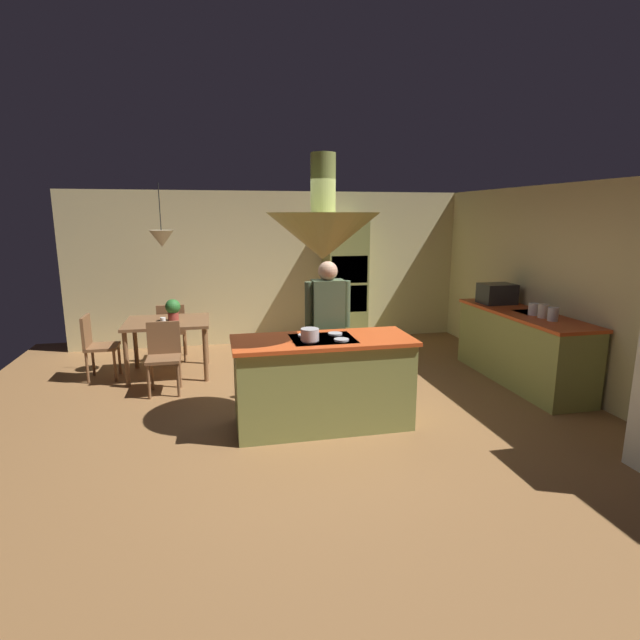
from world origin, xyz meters
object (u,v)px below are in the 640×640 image
(cup_on_table, at_px, (163,321))
(microwave_on_counter, at_px, (497,294))
(dining_table, at_px, (168,328))
(chair_by_back_wall, at_px, (172,328))
(chair_at_corner, at_px, (95,343))
(chair_facing_island, at_px, (164,352))
(canister_tea, at_px, (534,309))
(cooking_pot_on_cooktop, at_px, (310,335))
(canister_flour, at_px, (553,314))
(person_at_island, at_px, (328,323))
(oven_tower, at_px, (345,282))
(potted_plant_on_table, at_px, (173,309))
(canister_sugar, at_px, (543,311))
(kitchen_island, at_px, (323,382))

(cup_on_table, distance_m, microwave_on_counter, 4.60)
(dining_table, height_order, cup_on_table, cup_on_table)
(chair_by_back_wall, xyz_separation_m, chair_at_corner, (-0.93, -0.68, 0.00))
(chair_facing_island, bearing_deg, chair_by_back_wall, 90.00)
(canister_tea, relative_size, cooking_pot_on_cooktop, 0.82)
(canister_flour, bearing_deg, person_at_island, 171.42)
(oven_tower, xyz_separation_m, microwave_on_counter, (1.74, -1.79, 0.03))
(chair_at_corner, height_order, microwave_on_counter, microwave_on_counter)
(oven_tower, distance_m, cooking_pot_on_cooktop, 3.60)
(dining_table, relative_size, canister_tea, 7.47)
(oven_tower, height_order, potted_plant_on_table, oven_tower)
(canister_flour, relative_size, microwave_on_counter, 0.35)
(person_at_island, bearing_deg, dining_table, 142.72)
(chair_by_back_wall, relative_size, canister_tea, 5.88)
(canister_flour, distance_m, cooking_pot_on_cooktop, 3.02)
(canister_flour, bearing_deg, potted_plant_on_table, 158.09)
(chair_at_corner, relative_size, cooking_pot_on_cooktop, 4.83)
(canister_flour, bearing_deg, microwave_on_counter, 90.00)
(potted_plant_on_table, xyz_separation_m, canister_flour, (4.45, -1.79, 0.09))
(chair_at_corner, distance_m, cup_on_table, 0.98)
(oven_tower, xyz_separation_m, potted_plant_on_table, (-2.71, -1.20, -0.12))
(oven_tower, distance_m, dining_table, 3.05)
(cup_on_table, height_order, microwave_on_counter, microwave_on_counter)
(cup_on_table, bearing_deg, canister_sugar, -17.43)
(chair_by_back_wall, height_order, canister_flour, canister_flour)
(person_at_island, bearing_deg, kitchen_island, -107.15)
(person_at_island, xyz_separation_m, canister_flour, (2.64, -0.40, 0.07))
(chair_by_back_wall, bearing_deg, chair_facing_island, 90.00)
(dining_table, relative_size, chair_by_back_wall, 1.27)
(canister_sugar, distance_m, canister_tea, 0.18)
(chair_by_back_wall, bearing_deg, chair_at_corner, 36.25)
(chair_at_corner, distance_m, canister_tea, 5.69)
(dining_table, bearing_deg, canister_flour, -22.12)
(oven_tower, distance_m, microwave_on_counter, 2.50)
(dining_table, bearing_deg, chair_at_corner, -180.00)
(kitchen_island, distance_m, oven_tower, 3.47)
(dining_table, relative_size, chair_at_corner, 1.27)
(potted_plant_on_table, distance_m, cup_on_table, 0.25)
(dining_table, relative_size, potted_plant_on_table, 3.68)
(chair_at_corner, xyz_separation_m, cooking_pot_on_cooktop, (2.47, -2.23, 0.51))
(cup_on_table, relative_size, canister_tea, 0.61)
(canister_tea, bearing_deg, cup_on_table, 164.65)
(cup_on_table, height_order, canister_flour, canister_flour)
(chair_at_corner, bearing_deg, potted_plant_on_table, -93.09)
(dining_table, bearing_deg, canister_tea, -18.12)
(canister_flour, bearing_deg, cup_on_table, 160.54)
(canister_tea, distance_m, cooking_pot_on_cooktop, 3.09)
(kitchen_island, relative_size, potted_plant_on_table, 6.14)
(canister_tea, bearing_deg, chair_at_corner, 164.81)
(oven_tower, xyz_separation_m, chair_at_corner, (-3.73, -1.14, -0.55))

